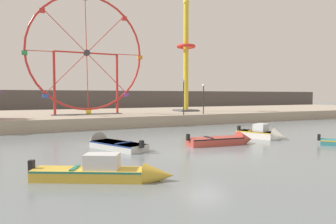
% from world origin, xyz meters
% --- Properties ---
extents(ground_plane, '(240.00, 240.00, 0.00)m').
position_xyz_m(ground_plane, '(0.00, 0.00, 0.00)').
color(ground_plane, slate).
extents(quay_promenade, '(110.00, 21.22, 1.17)m').
position_xyz_m(quay_promenade, '(0.00, 25.75, 0.59)').
color(quay_promenade, tan).
rests_on(quay_promenade, ground_plane).
extents(distant_town_skyline, '(140.00, 3.00, 4.40)m').
position_xyz_m(distant_town_skyline, '(0.00, 50.66, 2.20)').
color(distant_town_skyline, '#564C47').
rests_on(distant_town_skyline, ground_plane).
extents(motorboat_mustard_yellow, '(5.47, 3.59, 1.34)m').
position_xyz_m(motorboat_mustard_yellow, '(-6.50, -3.02, 0.33)').
color(motorboat_mustard_yellow, gold).
rests_on(motorboat_mustard_yellow, ground_plane).
extents(motorboat_faded_red, '(5.16, 1.76, 1.23)m').
position_xyz_m(motorboat_faded_red, '(3.25, 2.39, 0.28)').
color(motorboat_faded_red, '#B24238').
rests_on(motorboat_faded_red, ground_plane).
extents(motorboat_white_red_stripe, '(2.59, 3.99, 1.53)m').
position_xyz_m(motorboat_white_red_stripe, '(7.68, 3.41, 0.37)').
color(motorboat_white_red_stripe, silver).
rests_on(motorboat_white_red_stripe, ground_plane).
extents(motorboat_pale_grey, '(3.42, 5.22, 1.45)m').
position_xyz_m(motorboat_pale_grey, '(-4.49, 4.77, 0.23)').
color(motorboat_pale_grey, silver).
rests_on(motorboat_pale_grey, ground_plane).
extents(ferris_wheel_red_frame, '(13.61, 1.20, 13.77)m').
position_xyz_m(ferris_wheel_red_frame, '(-2.46, 21.30, 8.09)').
color(ferris_wheel_red_frame, red).
rests_on(ferris_wheel_red_frame, quay_promenade).
extents(drop_tower_yellow_tower, '(2.80, 2.80, 15.49)m').
position_xyz_m(drop_tower_yellow_tower, '(11.46, 22.70, 8.31)').
color(drop_tower_yellow_tower, gold).
rests_on(drop_tower_yellow_tower, quay_promenade).
extents(promenade_lamp_near, '(0.32, 0.32, 4.04)m').
position_xyz_m(promenade_lamp_near, '(7.25, 15.70, 3.80)').
color(promenade_lamp_near, '#2D2D33').
rests_on(promenade_lamp_near, quay_promenade).
extents(promenade_lamp_far, '(0.32, 0.32, 3.60)m').
position_xyz_m(promenade_lamp_far, '(10.31, 16.34, 3.55)').
color(promenade_lamp_far, '#2D2D33').
rests_on(promenade_lamp_far, quay_promenade).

